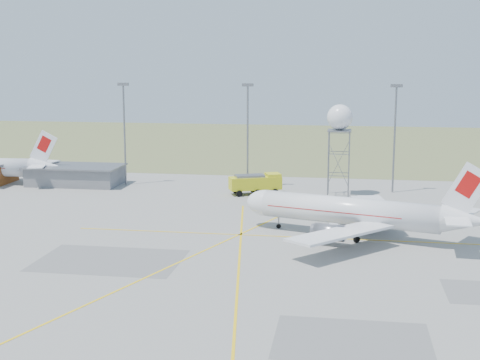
# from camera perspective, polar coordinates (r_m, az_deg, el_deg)

# --- Properties ---
(ground) EXTENTS (400.00, 400.00, 0.00)m
(ground) POSITION_cam_1_polar(r_m,az_deg,el_deg) (67.49, 0.84, -11.32)
(ground) COLOR #A0A09B
(ground) RESTS_ON ground
(grass_strip) EXTENTS (400.00, 120.00, 0.03)m
(grass_strip) POSITION_cam_1_polar(r_m,az_deg,el_deg) (203.89, 6.49, 3.08)
(grass_strip) COLOR #505F34
(grass_strip) RESTS_ON ground
(building_grey) EXTENTS (19.00, 10.00, 3.90)m
(building_grey) POSITION_cam_1_polar(r_m,az_deg,el_deg) (139.10, -13.89, 0.41)
(building_grey) COLOR slate
(building_grey) RESTS_ON ground
(mast_a) EXTENTS (2.20, 0.50, 20.50)m
(mast_a) POSITION_cam_1_polar(r_m,az_deg,el_deg) (136.10, -9.85, 4.63)
(mast_a) COLOR slate
(mast_a) RESTS_ON ground
(mast_b) EXTENTS (2.20, 0.50, 20.50)m
(mast_b) POSITION_cam_1_polar(r_m,az_deg,el_deg) (130.20, 0.66, 4.54)
(mast_b) COLOR slate
(mast_b) RESTS_ON ground
(mast_c) EXTENTS (2.20, 0.50, 20.50)m
(mast_c) POSITION_cam_1_polar(r_m,az_deg,el_deg) (129.13, 13.08, 4.23)
(mast_c) COLOR slate
(mast_c) RESTS_ON ground
(airliner_main) EXTENTS (34.18, 32.40, 11.81)m
(airliner_main) POSITION_cam_1_polar(r_m,az_deg,el_deg) (95.91, 9.64, -2.72)
(airliner_main) COLOR silver
(airliner_main) RESTS_ON ground
(radar_tower) EXTENTS (4.68, 4.68, 16.95)m
(radar_tower) POSITION_cam_1_polar(r_m,az_deg,el_deg) (124.37, 8.46, 2.99)
(radar_tower) COLOR slate
(radar_tower) RESTS_ON ground
(fire_truck) EXTENTS (10.18, 6.59, 3.87)m
(fire_truck) POSITION_cam_1_polar(r_m,az_deg,el_deg) (125.47, 1.43, -0.38)
(fire_truck) COLOR gold
(fire_truck) RESTS_ON ground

